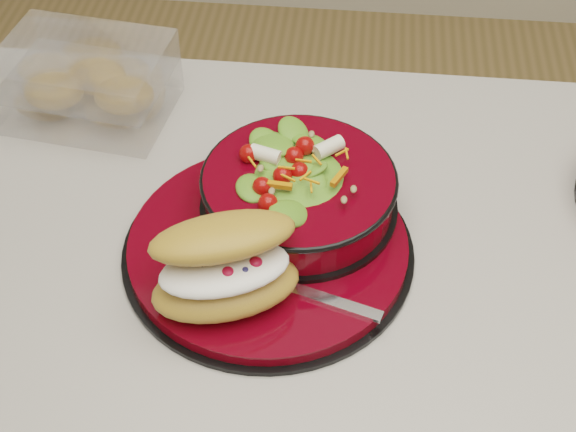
# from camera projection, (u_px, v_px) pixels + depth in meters

# --- Properties ---
(dinner_plate) EXTENTS (0.32, 0.32, 0.02)m
(dinner_plate) POSITION_uv_depth(u_px,v_px,m) (269.00, 247.00, 0.88)
(dinner_plate) COLOR black
(dinner_plate) RESTS_ON island_counter
(salad_bowl) EXTENTS (0.22, 0.22, 0.09)m
(salad_bowl) POSITION_uv_depth(u_px,v_px,m) (299.00, 186.00, 0.88)
(salad_bowl) COLOR black
(salad_bowl) RESTS_ON dinner_plate
(croissant) EXTENTS (0.17, 0.14, 0.09)m
(croissant) POSITION_uv_depth(u_px,v_px,m) (226.00, 266.00, 0.79)
(croissant) COLOR gold
(croissant) RESTS_ON dinner_plate
(fork) EXTENTS (0.18, 0.07, 0.00)m
(fork) POSITION_uv_depth(u_px,v_px,m) (290.00, 288.00, 0.83)
(fork) COLOR silver
(fork) RESTS_ON dinner_plate
(pastry_box) EXTENTS (0.22, 0.18, 0.09)m
(pastry_box) POSITION_uv_depth(u_px,v_px,m) (87.00, 83.00, 1.03)
(pastry_box) COLOR white
(pastry_box) RESTS_ON island_counter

